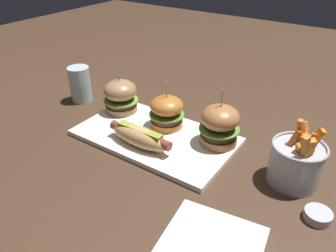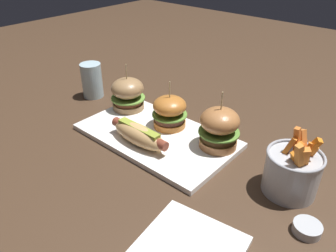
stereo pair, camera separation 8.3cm
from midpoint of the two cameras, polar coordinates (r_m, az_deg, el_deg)
ground_plane at (r=0.88m, az=-4.95°, el=-2.30°), size 3.00×3.00×0.00m
platter_main at (r=0.88m, az=-4.97°, el=-1.92°), size 0.42×0.24×0.01m
hot_dog at (r=0.82m, az=-7.68°, el=-1.92°), size 0.18×0.06×0.05m
slider_left at (r=0.99m, az=-10.70°, el=5.17°), size 0.10×0.10×0.14m
slider_center at (r=0.89m, az=-2.87°, el=2.46°), size 0.10×0.10×0.13m
slider_right at (r=0.82m, az=6.14°, el=0.15°), size 0.10×0.10×0.15m
fries_bucket at (r=0.75m, az=18.62°, el=-6.10°), size 0.12×0.12×0.15m
sauce_ramekin at (r=0.70m, az=21.59°, el=-14.44°), size 0.05×0.05×0.02m
side_plate at (r=0.61m, az=3.21°, el=-20.71°), size 0.19×0.19×0.01m
water_glass at (r=1.11m, az=-17.22°, el=6.95°), size 0.07×0.07×0.11m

